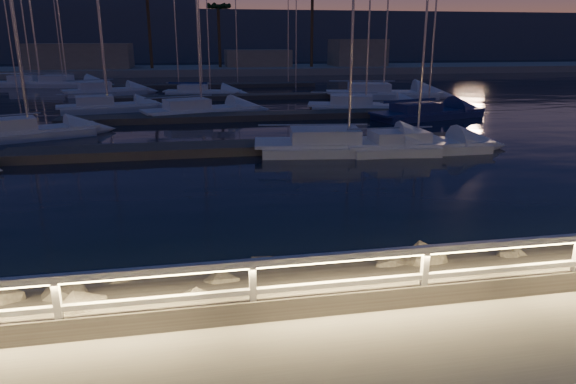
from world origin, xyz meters
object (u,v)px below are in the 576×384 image
guard_rail (366,266)px  sailboat_i (104,90)px  sailboat_k (201,92)px  sailboat_n (65,83)px  sailboat_a (25,131)px  sailboat_m (30,82)px  sailboat_h (425,112)px  sailboat_l (380,93)px  sailboat_j (199,110)px  sailboat_d (343,144)px  sailboat_g (362,106)px  sailboat_e (106,106)px  sailboat_c (413,144)px

guard_rail → sailboat_i: (-10.67, 43.70, -0.91)m
sailboat_k → sailboat_n: 18.66m
guard_rail → sailboat_a: bearing=118.1°
sailboat_k → sailboat_m: 22.82m
sailboat_h → sailboat_a: bearing=171.5°
sailboat_k → sailboat_l: size_ratio=0.70×
sailboat_i → sailboat_k: 9.19m
guard_rail → sailboat_a: (-11.36, 21.30, -0.95)m
guard_rail → sailboat_a: 24.16m
sailboat_m → sailboat_n: sailboat_n is taller
sailboat_a → sailboat_j: size_ratio=0.87×
sailboat_i → sailboat_n: 11.12m
guard_rail → sailboat_j: sailboat_j is taller
guard_rail → sailboat_d: 15.48m
guard_rail → sailboat_g: bearing=71.3°
sailboat_j → sailboat_e: bearing=133.4°
sailboat_c → sailboat_d: sailboat_d is taller
sailboat_d → sailboat_c: bearing=-1.0°
sailboat_n → sailboat_k: bearing=-26.4°
sailboat_c → sailboat_m: bearing=124.1°
sailboat_c → sailboat_l: sailboat_l is taller
sailboat_a → sailboat_i: (0.69, 22.40, 0.03)m
sailboat_e → sailboat_j: sailboat_j is taller
sailboat_a → sailboat_e: size_ratio=0.98×
sailboat_h → sailboat_n: sailboat_n is taller
sailboat_c → sailboat_e: sailboat_c is taller
sailboat_g → sailboat_j: 11.77m
sailboat_c → sailboat_j: size_ratio=0.89×
sailboat_j → sailboat_l: bearing=9.5°
sailboat_e → sailboat_i: (-1.89, 12.12, 0.03)m
sailboat_d → sailboat_n: size_ratio=0.99×
sailboat_d → sailboat_k: bearing=110.2°
sailboat_e → sailboat_l: (22.78, 4.93, 0.04)m
sailboat_j → sailboat_m: (-17.93, 26.99, 0.01)m
sailboat_h → sailboat_k: size_ratio=1.15×
sailboat_g → sailboat_j: (-11.77, -0.26, 0.01)m
sailboat_m → sailboat_n: size_ratio=0.87×
sailboat_a → sailboat_m: sailboat_m is taller
sailboat_c → sailboat_k: sailboat_c is taller
sailboat_c → sailboat_e: (-16.09, 17.18, 0.04)m
sailboat_m → sailboat_l: bearing=-23.9°
sailboat_d → guard_rail: bearing=-97.6°
sailboat_a → sailboat_d: (15.46, -6.40, -0.00)m
guard_rail → sailboat_i: 45.00m
sailboat_a → sailboat_l: (25.36, 15.21, 0.04)m
sailboat_c → sailboat_l: bearing=73.2°
sailboat_e → sailboat_l: sailboat_l is taller
sailboat_h → sailboat_c: bearing=-133.5°
guard_rail → sailboat_c: (7.32, 14.40, -0.98)m
sailboat_g → sailboat_i: bearing=158.6°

